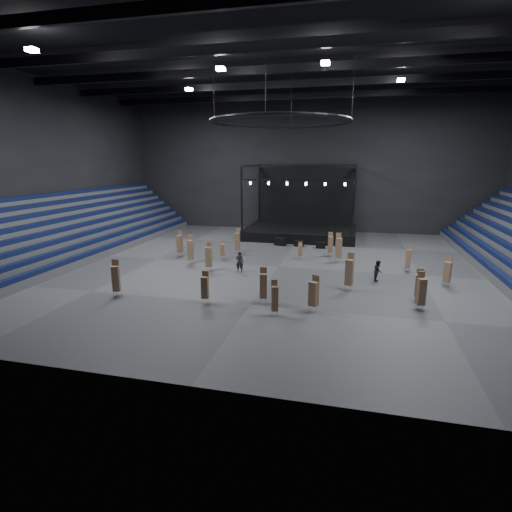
% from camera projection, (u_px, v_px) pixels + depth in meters
% --- Properties ---
extents(floor, '(50.00, 50.00, 0.00)m').
position_uv_depth(floor, '(278.00, 267.00, 37.48)').
color(floor, '#48484B').
rests_on(floor, ground).
extents(ceiling, '(50.00, 42.00, 0.20)m').
position_uv_depth(ceiling, '(281.00, 58.00, 33.26)').
color(ceiling, black).
rests_on(ceiling, wall_back).
extents(wall_back, '(50.00, 0.20, 18.00)m').
position_uv_depth(wall_back, '(307.00, 166.00, 55.21)').
color(wall_back, black).
rests_on(wall_back, ground).
extents(wall_front, '(50.00, 0.20, 18.00)m').
position_uv_depth(wall_front, '(182.00, 180.00, 15.53)').
color(wall_front, black).
rests_on(wall_front, ground).
extents(wall_left, '(0.20, 42.00, 18.00)m').
position_uv_depth(wall_left, '(41.00, 168.00, 41.12)').
color(wall_left, black).
rests_on(wall_left, ground).
extents(bleachers_left, '(7.20, 40.00, 6.40)m').
position_uv_depth(bleachers_left, '(66.00, 238.00, 42.35)').
color(bleachers_left, '#535356').
rests_on(bleachers_left, floor).
extents(stage, '(14.00, 10.00, 9.20)m').
position_uv_depth(stage, '(301.00, 225.00, 52.47)').
color(stage, black).
rests_on(stage, floor).
extents(truss_ring, '(12.30, 12.30, 5.15)m').
position_uv_depth(truss_ring, '(280.00, 121.00, 34.43)').
color(truss_ring, black).
rests_on(truss_ring, ceiling).
extents(roof_girders, '(49.00, 30.35, 0.70)m').
position_uv_depth(roof_girders, '(281.00, 69.00, 33.45)').
color(roof_girders, black).
rests_on(roof_girders, ceiling).
extents(floodlights, '(28.60, 16.60, 0.25)m').
position_uv_depth(floodlights, '(271.00, 66.00, 29.81)').
color(floodlights, white).
rests_on(floodlights, roof_girders).
extents(flight_case_left, '(1.47, 1.06, 0.88)m').
position_uv_depth(flight_case_left, '(280.00, 242.00, 46.73)').
color(flight_case_left, black).
rests_on(flight_case_left, floor).
extents(flight_case_mid, '(1.14, 0.71, 0.71)m').
position_uv_depth(flight_case_mid, '(299.00, 243.00, 46.19)').
color(flight_case_mid, black).
rests_on(flight_case_mid, floor).
extents(flight_case_right, '(1.13, 0.65, 0.71)m').
position_uv_depth(flight_case_right, '(321.00, 245.00, 45.17)').
color(flight_case_right, black).
rests_on(flight_case_right, floor).
extents(chair_stack_0, '(0.65, 0.65, 2.94)m').
position_uv_depth(chair_stack_0, '(349.00, 272.00, 30.29)').
color(chair_stack_0, silver).
rests_on(chair_stack_0, floor).
extents(chair_stack_1, '(0.64, 0.64, 2.41)m').
position_uv_depth(chair_stack_1, '(447.00, 271.00, 31.25)').
color(chair_stack_1, silver).
rests_on(chair_stack_1, floor).
extents(chair_stack_2, '(0.50, 0.50, 1.77)m').
position_uv_depth(chair_stack_2, '(300.00, 250.00, 40.05)').
color(chair_stack_2, silver).
rests_on(chair_stack_2, floor).
extents(chair_stack_3, '(0.58, 0.58, 2.56)m').
position_uv_depth(chair_stack_3, '(263.00, 285.00, 27.62)').
color(chair_stack_3, silver).
rests_on(chair_stack_3, floor).
extents(chair_stack_4, '(0.66, 0.66, 2.90)m').
position_uv_depth(chair_stack_4, '(339.00, 247.00, 38.74)').
color(chair_stack_4, silver).
rests_on(chair_stack_4, floor).
extents(chair_stack_5, '(0.49, 0.49, 2.62)m').
position_uv_depth(chair_stack_5, '(209.00, 257.00, 35.70)').
color(chair_stack_5, silver).
rests_on(chair_stack_5, floor).
extents(chair_stack_6, '(0.54, 0.54, 2.37)m').
position_uv_depth(chair_stack_6, '(275.00, 298.00, 25.41)').
color(chair_stack_6, silver).
rests_on(chair_stack_6, floor).
extents(chair_stack_7, '(0.68, 0.68, 2.79)m').
position_uv_depth(chair_stack_7, '(191.00, 249.00, 38.16)').
color(chair_stack_7, silver).
rests_on(chair_stack_7, floor).
extents(chair_stack_8, '(0.45, 0.45, 2.43)m').
position_uv_depth(chair_stack_8, '(408.00, 258.00, 35.57)').
color(chair_stack_8, silver).
rests_on(chair_stack_8, floor).
extents(chair_stack_9, '(0.52, 0.52, 2.29)m').
position_uv_depth(chair_stack_9, '(205.00, 287.00, 27.65)').
color(chair_stack_9, silver).
rests_on(chair_stack_9, floor).
extents(chair_stack_10, '(0.57, 0.57, 2.52)m').
position_uv_depth(chair_stack_10, '(330.00, 244.00, 41.23)').
color(chair_stack_10, silver).
rests_on(chair_stack_10, floor).
extents(chair_stack_11, '(0.61, 0.61, 2.64)m').
position_uv_depth(chair_stack_11, '(180.00, 244.00, 41.21)').
color(chair_stack_11, silver).
rests_on(chair_stack_11, floor).
extents(chair_stack_12, '(0.51, 0.51, 2.68)m').
position_uv_depth(chair_stack_12, '(238.00, 241.00, 42.44)').
color(chair_stack_12, silver).
rests_on(chair_stack_12, floor).
extents(chair_stack_13, '(0.55, 0.55, 1.85)m').
position_uv_depth(chair_stack_13, '(222.00, 249.00, 40.10)').
color(chair_stack_13, silver).
rests_on(chair_stack_13, floor).
extents(chair_stack_14, '(0.54, 0.54, 2.39)m').
position_uv_depth(chair_stack_14, '(419.00, 285.00, 27.85)').
color(chair_stack_14, silver).
rests_on(chair_stack_14, floor).
extents(chair_stack_15, '(0.64, 0.64, 2.76)m').
position_uv_depth(chair_stack_15, '(116.00, 278.00, 29.05)').
color(chair_stack_15, silver).
rests_on(chair_stack_15, floor).
extents(chair_stack_16, '(0.70, 0.70, 2.46)m').
position_uv_depth(chair_stack_16, '(314.00, 293.00, 26.07)').
color(chair_stack_16, silver).
rests_on(chair_stack_16, floor).
extents(chair_stack_17, '(0.62, 0.62, 2.64)m').
position_uv_depth(chair_stack_17, '(421.00, 291.00, 26.28)').
color(chair_stack_17, silver).
rests_on(chair_stack_17, floor).
extents(man_center, '(0.74, 0.53, 1.91)m').
position_uv_depth(man_center, '(240.00, 262.00, 35.44)').
color(man_center, black).
rests_on(man_center, floor).
extents(crew_member, '(0.79, 0.95, 1.78)m').
position_uv_depth(crew_member, '(378.00, 271.00, 32.74)').
color(crew_member, black).
rests_on(crew_member, floor).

